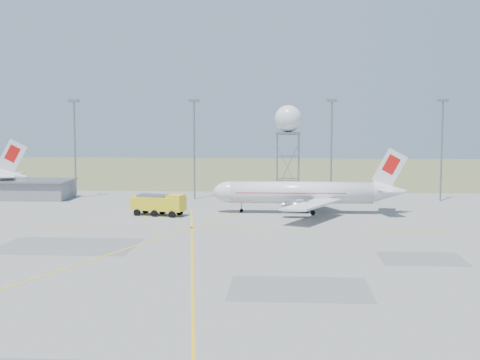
{
  "coord_description": "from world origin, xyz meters",
  "views": [
    {
      "loc": [
        8.36,
        -70.18,
        17.09
      ],
      "look_at": [
        1.12,
        40.0,
        6.49
      ],
      "focal_mm": 50.0,
      "sensor_mm": 36.0,
      "label": 1
    }
  ],
  "objects": [
    {
      "name": "mast_a",
      "position": [
        -35.0,
        66.0,
        12.07
      ],
      "size": [
        2.2,
        0.5,
        20.5
      ],
      "color": "gray",
      "rests_on": "ground"
    },
    {
      "name": "mast_b",
      "position": [
        -10.0,
        66.0,
        12.07
      ],
      "size": [
        2.2,
        0.5,
        20.5
      ],
      "color": "gray",
      "rests_on": "ground"
    },
    {
      "name": "mast_c",
      "position": [
        18.0,
        66.0,
        12.07
      ],
      "size": [
        2.2,
        0.5,
        20.5
      ],
      "color": "gray",
      "rests_on": "ground"
    },
    {
      "name": "building_grey",
      "position": [
        -45.0,
        64.0,
        1.97
      ],
      "size": [
        19.0,
        10.0,
        3.9
      ],
      "color": "gray",
      "rests_on": "ground"
    },
    {
      "name": "mast_d",
      "position": [
        40.0,
        66.0,
        12.07
      ],
      "size": [
        2.2,
        0.5,
        20.5
      ],
      "color": "gray",
      "rests_on": "ground"
    },
    {
      "name": "fire_truck",
      "position": [
        -12.91,
        42.65,
        1.78
      ],
      "size": [
        9.77,
        5.62,
        3.71
      ],
      "rotation": [
        0.0,
        0.0,
        -0.27
      ],
      "color": "yellow",
      "rests_on": "ground"
    },
    {
      "name": "ground",
      "position": [
        0.0,
        0.0,
        0.0
      ],
      "size": [
        400.0,
        400.0,
        0.0
      ],
      "primitive_type": "plane",
      "color": "gray",
      "rests_on": "ground"
    },
    {
      "name": "radar_tower",
      "position": [
        9.19,
        61.87,
        10.79
      ],
      "size": [
        5.31,
        5.31,
        19.23
      ],
      "color": "gray",
      "rests_on": "ground"
    },
    {
      "name": "airliner_main",
      "position": [
        12.07,
        47.29,
        3.55
      ],
      "size": [
        34.06,
        33.16,
        11.6
      ],
      "rotation": [
        0.0,
        0.0,
        3.15
      ],
      "color": "silver",
      "rests_on": "ground"
    },
    {
      "name": "grass_strip",
      "position": [
        0.0,
        140.0,
        0.01
      ],
      "size": [
        400.0,
        120.0,
        0.03
      ],
      "primitive_type": "cube",
      "color": "#596538",
      "rests_on": "ground"
    }
  ]
}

